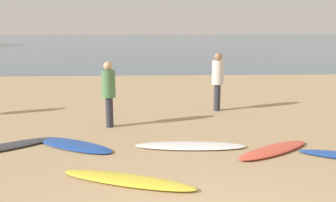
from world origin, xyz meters
TOP-DOWN VIEW (x-y plane):
  - ground_plane at (0.00, 10.00)m, footprint 120.00×120.00m
  - ocean_water at (0.00, 65.45)m, footprint 140.00×100.00m
  - surfboard_2 at (-3.76, 4.08)m, footprint 2.14×1.67m
  - surfboard_3 at (-2.27, 4.17)m, footprint 2.02×1.53m
  - surfboard_4 at (-1.01, 2.32)m, footprint 2.37×1.25m
  - surfboard_5 at (0.21, 4.00)m, footprint 2.39×0.71m
  - surfboard_6 at (1.89, 3.64)m, footprint 1.92×1.45m
  - person_0 at (-1.67, 5.68)m, footprint 0.34×0.34m
  - person_2 at (1.39, 7.35)m, footprint 0.36×0.36m

SIDE VIEW (x-z plane):
  - ground_plane at x=0.00m, z-range -0.20..0.00m
  - ocean_water at x=0.00m, z-range 0.00..0.00m
  - surfboard_3 at x=-2.27m, z-range 0.00..0.07m
  - surfboard_5 at x=0.21m, z-range 0.00..0.07m
  - surfboard_2 at x=-3.76m, z-range 0.00..0.07m
  - surfboard_4 at x=-1.01m, z-range 0.00..0.09m
  - surfboard_6 at x=1.89m, z-range 0.00..0.09m
  - person_0 at x=-1.67m, z-range 0.15..1.83m
  - person_2 at x=1.39m, z-range 0.16..1.92m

